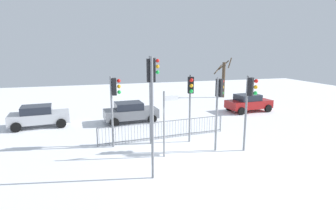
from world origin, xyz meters
name	(u,v)px	position (x,y,z in m)	size (l,w,h in m)	color
ground_plane	(183,160)	(0.00, 0.00, 0.00)	(60.00, 60.00, 0.00)	white
traffic_light_rear_right	(153,81)	(-0.86, 2.59, 3.56)	(0.52, 0.41, 4.88)	slate
traffic_light_foreground_right	(151,91)	(-1.80, -1.29, 3.63)	(0.33, 0.57, 4.97)	slate
traffic_light_mid_left	(114,96)	(-2.90, 2.74, 2.82)	(0.57, 0.32, 3.85)	slate
traffic_light_foreground_left	(250,97)	(3.58, 0.17, 2.89)	(0.46, 0.48, 3.94)	slate
traffic_light_rear_left	(219,97)	(2.19, 0.81, 2.83)	(0.51, 0.43, 3.86)	slate
traffic_light_mid_right	(191,94)	(1.19, 2.24, 2.82)	(0.36, 0.56, 3.85)	slate
direction_sign_post	(165,121)	(-0.70, 0.63, 1.83)	(0.79, 0.11, 3.28)	slate
pedestrian_guard_railing	(164,130)	(-0.02, 3.32, 0.55)	(7.79, 0.80, 1.07)	slate
car_grey_mid	(130,112)	(-1.40, 7.59, 0.77)	(3.91, 2.15, 1.47)	slate
car_silver_near	(39,116)	(-7.56, 8.13, 0.77)	(3.93, 2.20, 1.47)	#B2B5BA
car_red_far	(248,103)	(8.76, 8.28, 0.77)	(3.94, 2.22, 1.47)	maroon
bare_tree_left	(223,78)	(9.95, 15.23, 2.11)	(1.91, 1.90, 4.33)	#473828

